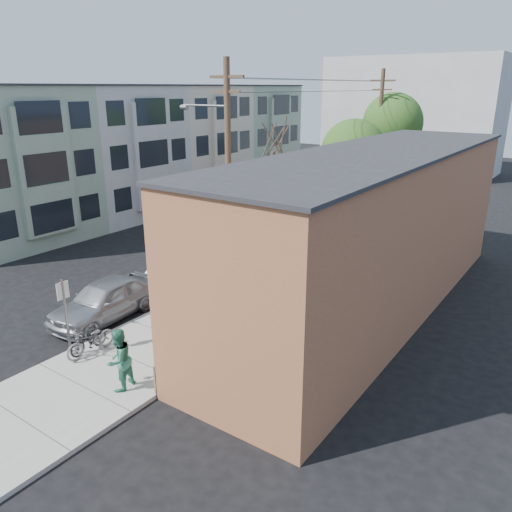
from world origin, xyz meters
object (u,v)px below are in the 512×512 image
Objects in this scene: patron_grey at (193,323)px; bus at (335,180)px; parked_bike_a at (88,339)px; parked_bike_b at (91,340)px; car_1 at (188,265)px; car_2 at (261,235)px; sign_post at (65,310)px; patio_chair_b at (215,338)px; parking_meter_far at (280,238)px; tree_bare at (272,209)px; car_0 at (105,300)px; car_3 at (314,215)px; patio_chair_a at (189,348)px; parking_meter_near at (186,280)px; tree_leafy_mid at (353,152)px; tree_leafy_far at (392,123)px; utility_pole_near at (227,170)px; patron_green at (119,360)px; cyclist at (200,290)px.

patron_grey is 27.85m from bus.
parked_bike_b is at bearing -14.26° from parked_bike_a.
car_2 reaches higher than car_1.
patron_grey is at bearing 46.65° from sign_post.
patio_chair_b is 4.27m from parked_bike_b.
parking_meter_far is at bearing -8.23° from car_2.
patron_grey is at bearing 49.12° from parked_bike_b.
tree_bare is 1.19× the size of car_0.
patio_chair_b is 17.84m from car_3.
patio_chair_a is at bearing -85.95° from patio_chair_b.
parking_meter_near is at bearing 90.96° from sign_post.
car_2 is (-4.45, 10.83, -0.07)m from patron_grey.
car_2 reaches higher than parking_meter_near.
tree_leafy_mid reaches higher than car_0.
car_2 is at bearing 85.89° from car_0.
parking_meter_far is 0.80× the size of parked_bike_a.
sign_post is 0.50× the size of car_3.
car_0 is (-2.07, 2.30, 0.18)m from parked_bike_b.
tree_leafy_far is (0.00, 6.63, 1.42)m from tree_leafy_mid.
car_2 is at bearing -98.02° from tree_leafy_far.
car_3 is (-1.45, 14.17, -0.20)m from parking_meter_near.
tree_leafy_mid is 6.78m from tree_leafy_far.
patio_chair_b is 7.41m from car_1.
bus is at bearing -164.03° from patron_grey.
bus is at bearing 97.72° from parked_bike_a.
parking_meter_far is 6.54m from utility_pole_near.
patio_chair_a is at bearing 23.98° from parked_bike_a.
patio_chair_a is 3.47m from parked_bike_b.
patio_chair_a is (3.67, -3.88, -0.39)m from parking_meter_near.
bus is at bearing 101.27° from parking_meter_near.
utility_pole_near reaches higher than car_0.
parking_meter_far is 0.63× the size of patron_green.
car_2 is (-5.39, 10.74, 0.27)m from patio_chair_b.
parking_meter_far is 0.25× the size of car_0.
parked_bike_a is at bearing 100.19° from cyclist.
tree_leafy_far is 9.60× the size of patio_chair_b.
cyclist is 4.09m from car_1.
parking_meter_near and parking_meter_far have the same top height.
parked_bike_a is 0.16× the size of bus.
parked_bike_b is at bearing -118.28° from patron_green.
parking_meter_far reaches higher than patio_chair_a.
patio_chair_a is at bearing -11.38° from car_0.
patio_chair_a is at bearing -70.76° from car_3.
bus reaches higher than car_3.
car_3 is (-1.59, 11.31, -4.63)m from utility_pole_near.
tree_bare is 3.03× the size of parked_bike_b.
patron_green is 0.35× the size of car_3.
parking_meter_near is at bearing 137.10° from patio_chair_a.
car_3 is at bearing -177.12° from patron_green.
bus is (-3.30, 15.91, 0.49)m from car_2.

